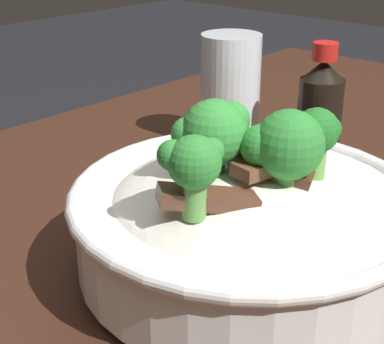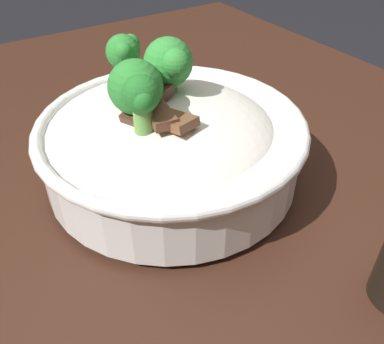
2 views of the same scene
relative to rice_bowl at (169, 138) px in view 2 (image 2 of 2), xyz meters
The scene contains 2 objects.
dining_table 0.20m from the rice_bowl, ahead, with size 1.20×0.84×0.78m.
rice_bowl is the anchor object (origin of this frame).
Camera 2 is at (0.19, -0.17, 1.05)m, focal length 38.74 mm.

